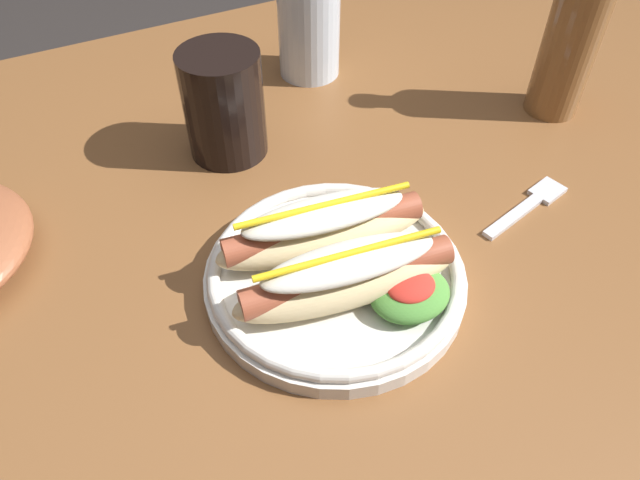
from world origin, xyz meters
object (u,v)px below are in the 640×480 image
at_px(fork, 530,204).
at_px(glass_bottle, 571,42).
at_px(water_cup, 309,30).
at_px(soda_cup, 224,104).
at_px(hot_dog_plate, 338,265).

height_order(fork, glass_bottle, glass_bottle).
bearing_deg(glass_bottle, water_cup, 136.90).
bearing_deg(water_cup, fork, -75.72).
relative_size(fork, water_cup, 1.01).
bearing_deg(glass_bottle, soda_cup, 164.99).
bearing_deg(fork, water_cup, 90.15).
bearing_deg(fork, hot_dog_plate, 166.63).
distance_m(hot_dog_plate, fork, 0.23).
bearing_deg(hot_dog_plate, fork, 0.76).
distance_m(soda_cup, glass_bottle, 0.40).
bearing_deg(soda_cup, hot_dog_plate, -86.14).
xyz_separation_m(fork, soda_cup, (-0.24, 0.23, 0.06)).
height_order(water_cup, glass_bottle, glass_bottle).
distance_m(water_cup, glass_bottle, 0.31).
relative_size(soda_cup, water_cup, 1.00).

